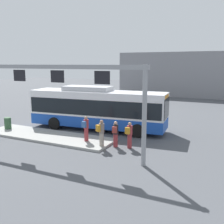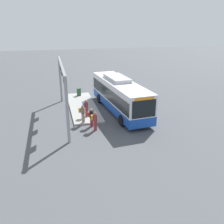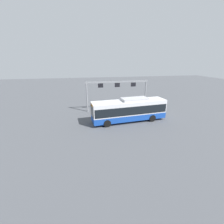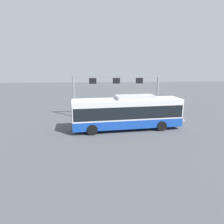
{
  "view_description": "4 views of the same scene",
  "coord_description": "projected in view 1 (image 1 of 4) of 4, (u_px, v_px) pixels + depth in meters",
  "views": [
    {
      "loc": [
        9.96,
        -17.93,
        5.24
      ],
      "look_at": [
        1.7,
        -0.84,
        1.7
      ],
      "focal_mm": 41.89,
      "sensor_mm": 36.0,
      "label": 1
    },
    {
      "loc": [
        23.05,
        -6.51,
        8.79
      ],
      "look_at": [
        3.69,
        -1.72,
        1.37
      ],
      "focal_mm": 39.44,
      "sensor_mm": 36.0,
      "label": 2
    },
    {
      "loc": [
        6.58,
        20.43,
        8.69
      ],
      "look_at": [
        2.52,
        -0.15,
        1.51
      ],
      "focal_mm": 24.6,
      "sensor_mm": 36.0,
      "label": 3
    },
    {
      "loc": [
        3.16,
        19.5,
        6.34
      ],
      "look_at": [
        1.42,
        -1.17,
        1.54
      ],
      "focal_mm": 32.22,
      "sensor_mm": 36.0,
      "label": 4
    }
  ],
  "objects": [
    {
      "name": "ground_plane",
      "position": [
        98.0,
        129.0,
        21.09
      ],
      "size": [
        120.0,
        120.0,
        0.0
      ],
      "primitive_type": "plane",
      "color": "#4C4F54"
    },
    {
      "name": "platform_curb",
      "position": [
        47.0,
        136.0,
        18.87
      ],
      "size": [
        10.0,
        2.8,
        0.16
      ],
      "primitive_type": "cube",
      "color": "#9E9E99",
      "rests_on": "ground"
    },
    {
      "name": "bus_main",
      "position": [
        97.0,
        107.0,
        20.76
      ],
      "size": [
        11.1,
        3.56,
        3.46
      ],
      "rotation": [
        0.0,
        0.0,
        0.1
      ],
      "color": "#1947AD",
      "rests_on": "ground"
    },
    {
      "name": "person_boarding",
      "position": [
        129.0,
        134.0,
        16.23
      ],
      "size": [
        0.39,
        0.56,
        1.67
      ],
      "rotation": [
        0.0,
        0.0,
        1.4
      ],
      "color": "maroon",
      "rests_on": "ground"
    },
    {
      "name": "person_waiting_near",
      "position": [
        86.0,
        128.0,
        17.21
      ],
      "size": [
        0.35,
        0.53,
        1.67
      ],
      "rotation": [
        0.0,
        0.0,
        1.54
      ],
      "color": "maroon",
      "rests_on": "platform_curb"
    },
    {
      "name": "person_waiting_mid",
      "position": [
        115.0,
        133.0,
        16.47
      ],
      "size": [
        0.4,
        0.57,
        1.67
      ],
      "rotation": [
        0.0,
        0.0,
        1.76
      ],
      "color": "maroon",
      "rests_on": "ground"
    },
    {
      "name": "person_waiting_far",
      "position": [
        101.0,
        132.0,
        16.14
      ],
      "size": [
        0.52,
        0.6,
        1.67
      ],
      "rotation": [
        0.0,
        0.0,
        1.08
      ],
      "color": "gray",
      "rests_on": "platform_curb"
    },
    {
      "name": "platform_sign_gantry",
      "position": [
        58.0,
        88.0,
        15.19
      ],
      "size": [
        11.04,
        0.24,
        5.2
      ],
      "color": "gray",
      "rests_on": "ground"
    },
    {
      "name": "station_building",
      "position": [
        193.0,
        74.0,
        43.02
      ],
      "size": [
        23.12,
        8.0,
        7.01
      ],
      "primitive_type": "cube",
      "color": "gray",
      "rests_on": "ground"
    },
    {
      "name": "trash_bin",
      "position": [
        8.0,
        123.0,
        20.54
      ],
      "size": [
        0.52,
        0.52,
        0.9
      ],
      "primitive_type": "cylinder",
      "color": "#2D5133",
      "rests_on": "platform_curb"
    }
  ]
}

